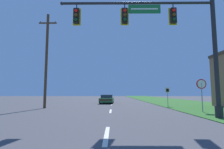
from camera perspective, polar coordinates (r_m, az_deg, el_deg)
The scene contains 7 objects.
grass_verge_right at distance 32.05m, azimuth 19.38°, elevation -8.29°, with size 10.00×110.00×0.04m.
road_center_line at distance 22.39m, azimuth -0.12°, elevation -9.79°, with size 0.16×34.80×0.01m.
signal_mast at distance 11.51m, azimuth 18.83°, elevation 11.93°, with size 9.72×0.47×7.90m.
car_ahead at distance 25.04m, azimuth -1.67°, elevation -8.02°, with size 2.00×4.37×1.19m.
stop_sign at distance 15.12m, azimuth 27.19°, elevation -3.89°, with size 0.76×0.07×2.50m.
route_sign_post at distance 20.09m, azimuth 17.67°, elevation -5.60°, with size 0.55×0.06×2.03m.
utility_pole_near at distance 18.64m, azimuth -20.62°, elevation 4.91°, with size 1.80×0.26×9.46m.
Camera 1 is at (0.25, -0.34, 1.48)m, focal length 28.00 mm.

